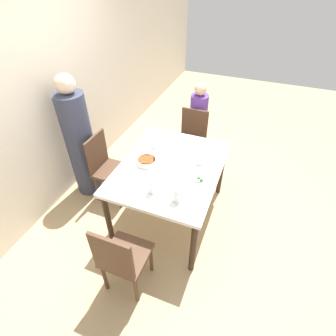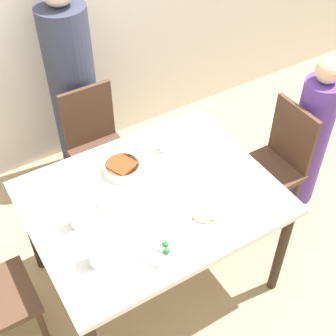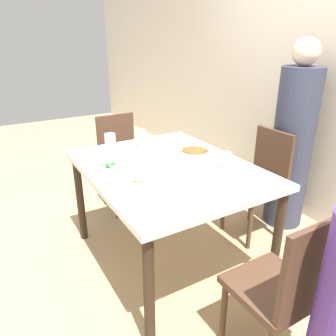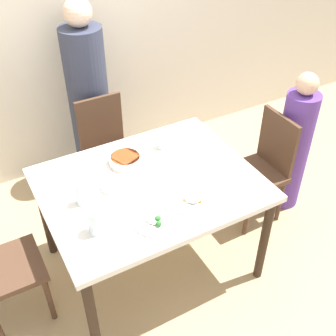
{
  "view_description": "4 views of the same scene",
  "coord_description": "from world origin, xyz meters",
  "px_view_note": "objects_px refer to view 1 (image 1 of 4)",
  "views": [
    {
      "loc": [
        -2.05,
        -0.78,
        2.56
      ],
      "look_at": [
        -0.07,
        0.0,
        0.8
      ],
      "focal_mm": 28.0,
      "sensor_mm": 36.0,
      "label": 1
    },
    {
      "loc": [
        -0.84,
        -1.54,
        2.69
      ],
      "look_at": [
        0.15,
        0.08,
        0.85
      ],
      "focal_mm": 50.0,
      "sensor_mm": 36.0,
      "label": 2
    },
    {
      "loc": [
        1.8,
        -1.05,
        1.62
      ],
      "look_at": [
        0.07,
        -0.04,
        0.8
      ],
      "focal_mm": 35.0,
      "sensor_mm": 36.0,
      "label": 3
    },
    {
      "loc": [
        -0.89,
        -1.84,
        2.49
      ],
      "look_at": [
        0.09,
        -0.08,
        0.91
      ],
      "focal_mm": 45.0,
      "sensor_mm": 36.0,
      "label": 4
    }
  ],
  "objects_px": {
    "person_child": "(198,125)",
    "bowl_curry": "(147,161)",
    "glass_water_tall": "(177,195)",
    "plate_rice_adult": "(196,181)",
    "chair_child_spot": "(191,139)",
    "person_adult": "(80,144)",
    "chair_adult_spot": "(107,166)"
  },
  "relations": [
    {
      "from": "plate_rice_adult",
      "to": "glass_water_tall",
      "type": "distance_m",
      "value": 0.33
    },
    {
      "from": "chair_adult_spot",
      "to": "person_adult",
      "type": "height_order",
      "value": "person_adult"
    },
    {
      "from": "person_adult",
      "to": "person_child",
      "type": "distance_m",
      "value": 1.71
    },
    {
      "from": "plate_rice_adult",
      "to": "glass_water_tall",
      "type": "xyz_separation_m",
      "value": [
        -0.31,
        0.1,
        0.06
      ]
    },
    {
      "from": "person_adult",
      "to": "glass_water_tall",
      "type": "xyz_separation_m",
      "value": [
        -0.5,
        -1.45,
        0.11
      ]
    },
    {
      "from": "person_adult",
      "to": "glass_water_tall",
      "type": "relative_size",
      "value": 10.72
    },
    {
      "from": "chair_adult_spot",
      "to": "person_child",
      "type": "distance_m",
      "value": 1.5
    },
    {
      "from": "chair_child_spot",
      "to": "glass_water_tall",
      "type": "relative_size",
      "value": 6.04
    },
    {
      "from": "bowl_curry",
      "to": "person_child",
      "type": "bearing_deg",
      "value": -7.99
    },
    {
      "from": "chair_adult_spot",
      "to": "person_adult",
      "type": "xyz_separation_m",
      "value": [
        0.0,
        0.34,
        0.26
      ]
    },
    {
      "from": "person_child",
      "to": "plate_rice_adult",
      "type": "height_order",
      "value": "person_child"
    },
    {
      "from": "person_child",
      "to": "glass_water_tall",
      "type": "bearing_deg",
      "value": -170.18
    },
    {
      "from": "person_adult",
      "to": "bowl_curry",
      "type": "xyz_separation_m",
      "value": [
        -0.09,
        -0.95,
        0.07
      ]
    },
    {
      "from": "chair_child_spot",
      "to": "person_adult",
      "type": "relative_size",
      "value": 0.56
    },
    {
      "from": "chair_adult_spot",
      "to": "bowl_curry",
      "type": "relative_size",
      "value": 4.03
    },
    {
      "from": "chair_adult_spot",
      "to": "plate_rice_adult",
      "type": "relative_size",
      "value": 4.13
    },
    {
      "from": "glass_water_tall",
      "to": "plate_rice_adult",
      "type": "bearing_deg",
      "value": -17.44
    },
    {
      "from": "person_child",
      "to": "bowl_curry",
      "type": "distance_m",
      "value": 1.4
    },
    {
      "from": "bowl_curry",
      "to": "glass_water_tall",
      "type": "relative_size",
      "value": 1.5
    },
    {
      "from": "person_adult",
      "to": "plate_rice_adult",
      "type": "relative_size",
      "value": 7.33
    },
    {
      "from": "chair_adult_spot",
      "to": "plate_rice_adult",
      "type": "bearing_deg",
      "value": -98.98
    },
    {
      "from": "glass_water_tall",
      "to": "chair_child_spot",
      "type": "bearing_deg",
      "value": 11.76
    },
    {
      "from": "person_child",
      "to": "glass_water_tall",
      "type": "xyz_separation_m",
      "value": [
        -1.76,
        -0.3,
        0.3
      ]
    },
    {
      "from": "person_adult",
      "to": "person_child",
      "type": "relative_size",
      "value": 1.34
    },
    {
      "from": "chair_adult_spot",
      "to": "plate_rice_adult",
      "type": "height_order",
      "value": "chair_adult_spot"
    },
    {
      "from": "person_child",
      "to": "glass_water_tall",
      "type": "relative_size",
      "value": 8.01
    },
    {
      "from": "bowl_curry",
      "to": "person_adult",
      "type": "bearing_deg",
      "value": 84.33
    },
    {
      "from": "plate_rice_adult",
      "to": "glass_water_tall",
      "type": "bearing_deg",
      "value": 162.56
    },
    {
      "from": "chair_adult_spot",
      "to": "glass_water_tall",
      "type": "xyz_separation_m",
      "value": [
        -0.5,
        -1.11,
        0.37
      ]
    },
    {
      "from": "glass_water_tall",
      "to": "chair_adult_spot",
      "type": "bearing_deg",
      "value": 65.85
    },
    {
      "from": "chair_adult_spot",
      "to": "glass_water_tall",
      "type": "relative_size",
      "value": 6.04
    },
    {
      "from": "chair_adult_spot",
      "to": "person_child",
      "type": "bearing_deg",
      "value": -32.38
    }
  ]
}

